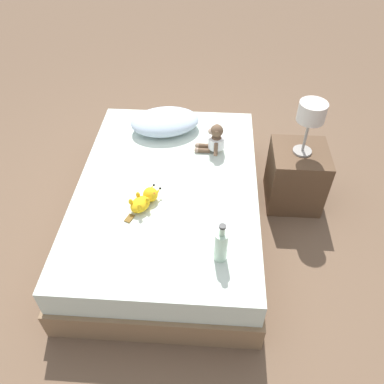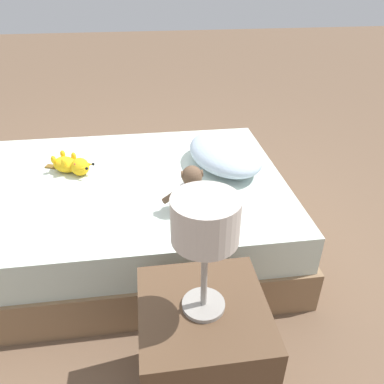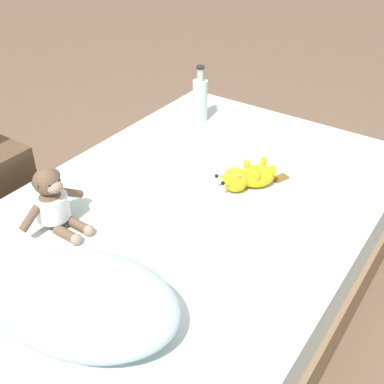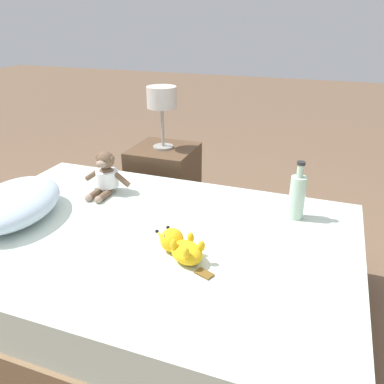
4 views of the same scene
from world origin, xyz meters
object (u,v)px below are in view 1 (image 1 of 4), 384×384
(pillow, at_px, (165,122))
(plush_yellow_creature, at_px, (145,200))
(plush_monkey, at_px, (215,140))
(glass_bottle, at_px, (221,246))
(bedside_lamp, at_px, (311,114))
(nightstand, at_px, (296,176))
(bed, at_px, (169,205))

(pillow, relative_size, plush_yellow_creature, 2.06)
(plush_monkey, bearing_deg, glass_bottle, -86.83)
(bedside_lamp, bearing_deg, plush_yellow_creature, -152.91)
(pillow, height_order, plush_yellow_creature, pillow)
(plush_monkey, height_order, nightstand, plush_monkey)
(plush_monkey, xyz_separation_m, plush_yellow_creature, (-0.45, -0.62, -0.05))
(pillow, xyz_separation_m, glass_bottle, (0.47, -1.27, 0.03))
(plush_monkey, xyz_separation_m, bedside_lamp, (0.65, -0.05, 0.29))
(bed, xyz_separation_m, pillow, (-0.09, 0.65, 0.30))
(plush_monkey, height_order, glass_bottle, glass_bottle)
(bed, xyz_separation_m, nightstand, (0.98, 0.34, 0.03))
(bed, distance_m, pillow, 0.72)
(pillow, distance_m, plush_monkey, 0.48)
(pillow, distance_m, glass_bottle, 1.35)
(plush_monkey, distance_m, nightstand, 0.72)
(bedside_lamp, bearing_deg, plush_monkey, 175.46)
(glass_bottle, height_order, bedside_lamp, bedside_lamp)
(nightstand, relative_size, bedside_lamp, 1.20)
(plush_monkey, xyz_separation_m, nightstand, (0.65, -0.05, -0.28))
(plush_monkey, relative_size, nightstand, 0.58)
(nightstand, bearing_deg, bed, -160.64)
(bed, xyz_separation_m, glass_bottle, (0.38, -0.62, 0.34))
(bed, xyz_separation_m, plush_monkey, (0.32, 0.40, 0.32))
(plush_yellow_creature, bearing_deg, pillow, 87.52)
(bed, relative_size, pillow, 3.07)
(glass_bottle, relative_size, nightstand, 0.58)
(bed, bearing_deg, pillow, 97.69)
(bedside_lamp, bearing_deg, nightstand, 26.57)
(plush_yellow_creature, relative_size, glass_bottle, 1.05)
(glass_bottle, distance_m, bedside_lamp, 1.17)
(bedside_lamp, bearing_deg, glass_bottle, -121.82)
(plush_monkey, distance_m, bedside_lamp, 0.72)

